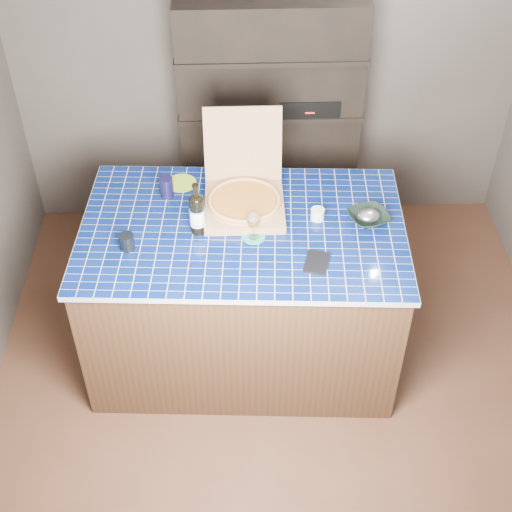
{
  "coord_description": "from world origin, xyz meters",
  "views": [
    {
      "loc": [
        -0.25,
        -2.72,
        3.49
      ],
      "look_at": [
        -0.15,
        0.0,
        1.06
      ],
      "focal_mm": 50.0,
      "sensor_mm": 36.0,
      "label": 1
    }
  ],
  "objects_px": {
    "kitchen_island": "(244,290)",
    "mead_bottle": "(197,213)",
    "wine_glass": "(254,221)",
    "dvd_case": "(317,262)",
    "bowl": "(368,217)",
    "pizza_box": "(244,197)"
  },
  "relations": [
    {
      "from": "kitchen_island",
      "to": "mead_bottle",
      "type": "bearing_deg",
      "value": -169.89
    },
    {
      "from": "mead_bottle",
      "to": "wine_glass",
      "type": "distance_m",
      "value": 0.31
    },
    {
      "from": "mead_bottle",
      "to": "dvd_case",
      "type": "xyz_separation_m",
      "value": [
        0.62,
        -0.29,
        -0.12
      ]
    },
    {
      "from": "wine_glass",
      "to": "mead_bottle",
      "type": "bearing_deg",
      "value": 168.35
    },
    {
      "from": "bowl",
      "to": "pizza_box",
      "type": "bearing_deg",
      "value": 167.39
    },
    {
      "from": "pizza_box",
      "to": "dvd_case",
      "type": "height_order",
      "value": "pizza_box"
    },
    {
      "from": "dvd_case",
      "to": "mead_bottle",
      "type": "bearing_deg",
      "value": 171.05
    },
    {
      "from": "pizza_box",
      "to": "mead_bottle",
      "type": "bearing_deg",
      "value": -141.11
    },
    {
      "from": "kitchen_island",
      "to": "mead_bottle",
      "type": "xyz_separation_m",
      "value": [
        -0.24,
        -0.03,
        0.62
      ]
    },
    {
      "from": "kitchen_island",
      "to": "mead_bottle",
      "type": "distance_m",
      "value": 0.66
    },
    {
      "from": "pizza_box",
      "to": "dvd_case",
      "type": "bearing_deg",
      "value": -53.2
    },
    {
      "from": "pizza_box",
      "to": "dvd_case",
      "type": "distance_m",
      "value": 0.62
    },
    {
      "from": "pizza_box",
      "to": "wine_glass",
      "type": "distance_m",
      "value": 0.28
    },
    {
      "from": "wine_glass",
      "to": "bowl",
      "type": "xyz_separation_m",
      "value": [
        0.64,
        0.12,
        -0.09
      ]
    },
    {
      "from": "kitchen_island",
      "to": "bowl",
      "type": "distance_m",
      "value": 0.87
    },
    {
      "from": "bowl",
      "to": "mead_bottle",
      "type": "bearing_deg",
      "value": -176.79
    },
    {
      "from": "dvd_case",
      "to": "bowl",
      "type": "distance_m",
      "value": 0.47
    },
    {
      "from": "pizza_box",
      "to": "mead_bottle",
      "type": "relative_size",
      "value": 1.72
    },
    {
      "from": "kitchen_island",
      "to": "dvd_case",
      "type": "xyz_separation_m",
      "value": [
        0.38,
        -0.31,
        0.5
      ]
    },
    {
      "from": "dvd_case",
      "to": "bowl",
      "type": "relative_size",
      "value": 0.77
    },
    {
      "from": "pizza_box",
      "to": "bowl",
      "type": "bearing_deg",
      "value": -12.46
    },
    {
      "from": "pizza_box",
      "to": "mead_bottle",
      "type": "height_order",
      "value": "pizza_box"
    }
  ]
}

